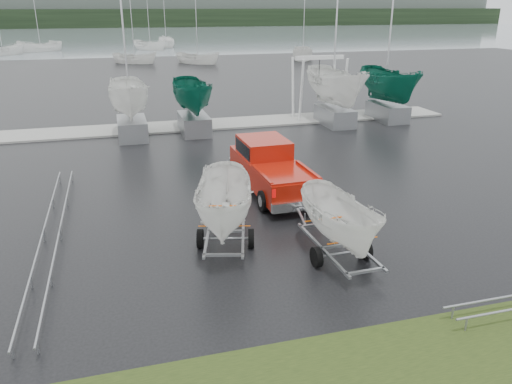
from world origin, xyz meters
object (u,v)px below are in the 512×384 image
object	(u,v)px
trailer_parked	(224,160)
boat_hoist	(319,78)
trailer_hitched	(343,181)
pickup_truck	(269,165)

from	to	relation	value
trailer_parked	boat_hoist	xyz separation A→B (m)	(9.99, 16.81, -0.13)
boat_hoist	trailer_parked	bearing A→B (deg)	-120.71
trailer_hitched	boat_hoist	size ratio (longest dim) A/B	1.11
trailer_parked	boat_hoist	bearing A→B (deg)	74.11
trailer_hitched	boat_hoist	distance (m)	19.97
pickup_truck	boat_hoist	xyz separation A→B (m)	(7.16, 12.26, 1.64)
pickup_truck	trailer_hitched	xyz separation A→B (m)	(0.19, -6.46, 1.47)
pickup_truck	trailer_parked	xyz separation A→B (m)	(-2.83, -4.55, 1.77)
trailer_parked	boat_hoist	size ratio (longest dim) A/B	1.25
trailer_parked	pickup_truck	bearing A→B (deg)	72.97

